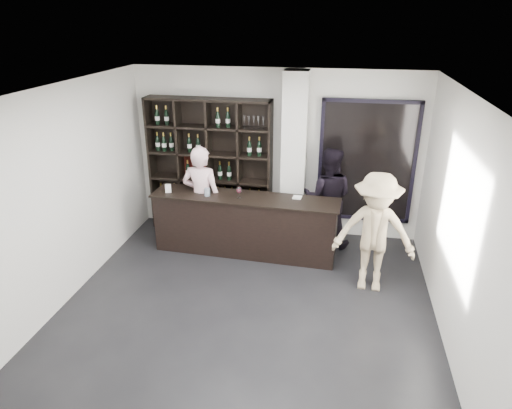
% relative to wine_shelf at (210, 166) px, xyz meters
% --- Properties ---
extents(floor, '(5.00, 5.50, 0.01)m').
position_rel_wine_shelf_xyz_m(floor, '(1.15, -2.57, -1.20)').
color(floor, black).
rests_on(floor, ground).
extents(wine_shelf, '(2.20, 0.35, 2.40)m').
position_rel_wine_shelf_xyz_m(wine_shelf, '(0.00, 0.00, 0.00)').
color(wine_shelf, black).
rests_on(wine_shelf, floor).
extents(structural_column, '(0.40, 0.40, 2.90)m').
position_rel_wine_shelf_xyz_m(structural_column, '(1.50, -0.10, 0.25)').
color(structural_column, silver).
rests_on(structural_column, floor).
extents(glass_panel, '(1.60, 0.08, 2.10)m').
position_rel_wine_shelf_xyz_m(glass_panel, '(2.70, 0.12, 0.20)').
color(glass_panel, black).
rests_on(glass_panel, floor).
extents(tasting_counter, '(3.04, 0.63, 1.00)m').
position_rel_wine_shelf_xyz_m(tasting_counter, '(0.80, -0.82, -0.70)').
color(tasting_counter, black).
rests_on(tasting_counter, floor).
extents(taster_pink, '(0.67, 0.46, 1.77)m').
position_rel_wine_shelf_xyz_m(taster_pink, '(0.05, -0.72, -0.31)').
color(taster_pink, beige).
rests_on(taster_pink, floor).
extents(taster_black, '(0.86, 0.68, 1.72)m').
position_rel_wine_shelf_xyz_m(taster_black, '(2.10, -0.26, -0.34)').
color(taster_black, black).
rests_on(taster_black, floor).
extents(customer, '(1.18, 0.73, 1.76)m').
position_rel_wine_shelf_xyz_m(customer, '(2.80, -1.52, -0.32)').
color(customer, tan).
rests_on(customer, floor).
extents(wine_glass, '(0.11, 0.11, 0.21)m').
position_rel_wine_shelf_xyz_m(wine_glass, '(0.72, -0.88, -0.10)').
color(wine_glass, white).
rests_on(wine_glass, tasting_counter).
extents(spit_cup, '(0.09, 0.09, 0.12)m').
position_rel_wine_shelf_xyz_m(spit_cup, '(0.20, -0.87, -0.14)').
color(spit_cup, '#CAE1F8').
rests_on(spit_cup, tasting_counter).
extents(napkin_stack, '(0.15, 0.15, 0.02)m').
position_rel_wine_shelf_xyz_m(napkin_stack, '(1.63, -0.71, -0.19)').
color(napkin_stack, white).
rests_on(napkin_stack, tasting_counter).
extents(card_stand, '(0.10, 0.07, 0.14)m').
position_rel_wine_shelf_xyz_m(card_stand, '(-0.47, -0.85, -0.13)').
color(card_stand, white).
rests_on(card_stand, tasting_counter).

